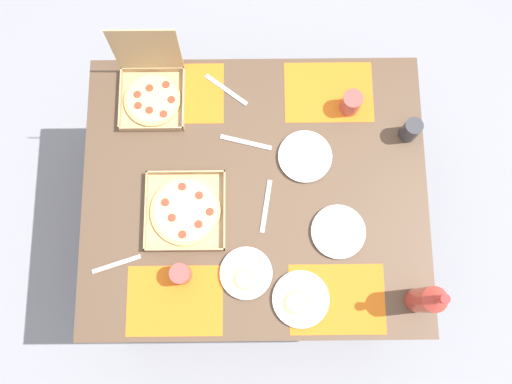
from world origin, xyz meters
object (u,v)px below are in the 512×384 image
object	(u,v)px
pizza_box_center	(152,89)
cup_dark	(182,274)
plate_near_right	(339,232)
plate_far_left	(306,157)
plate_middle	(247,274)
plate_far_right	(301,299)
cup_clear_left	(352,103)
cup_clear_right	(412,130)
pizza_box_corner_right	(187,211)
soda_bottle	(428,300)

from	to	relation	value
pizza_box_center	cup_dark	size ratio (longest dim) A/B	3.17
plate_near_right	plate_far_left	world-z (taller)	same
plate_middle	plate_far_right	size ratio (longest dim) A/B	0.93
pizza_box_center	cup_dark	world-z (taller)	pizza_box_center
pizza_box_center	plate_far_right	xyz separation A→B (m)	(0.58, -0.83, -0.04)
cup_dark	plate_near_right	bearing A→B (deg)	14.86
pizza_box_center	cup_clear_left	distance (m)	0.80
plate_near_right	cup_dark	world-z (taller)	cup_dark
plate_middle	plate_near_right	size ratio (longest dim) A/B	0.95
plate_near_right	cup_clear_right	size ratio (longest dim) A/B	1.91
plate_far_left	cup_clear_left	world-z (taller)	cup_clear_left
pizza_box_center	plate_near_right	bearing A→B (deg)	-38.30
pizza_box_corner_right	soda_bottle	size ratio (longest dim) A/B	0.96
cup_dark	cup_clear_right	xyz separation A→B (m)	(0.89, 0.55, 0.01)
pizza_box_center	cup_clear_right	distance (m)	1.04
pizza_box_corner_right	plate_far_left	distance (m)	0.51
pizza_box_center	cup_clear_right	world-z (taller)	pizza_box_center
cup_dark	cup_clear_left	size ratio (longest dim) A/B	0.92
plate_near_right	cup_clear_right	world-z (taller)	cup_clear_right
plate_near_right	plate_far_left	distance (m)	0.32
pizza_box_center	plate_far_right	size ratio (longest dim) A/B	1.38
plate_far_right	soda_bottle	world-z (taller)	soda_bottle
plate_far_left	cup_clear_left	bearing A→B (deg)	48.30
plate_near_right	cup_dark	bearing A→B (deg)	-165.14
plate_far_right	soda_bottle	xyz separation A→B (m)	(0.44, -0.01, 0.12)
pizza_box_center	cup_clear_right	size ratio (longest dim) A/B	2.69
plate_far_right	cup_clear_right	distance (m)	0.79
pizza_box_corner_right	plate_far_left	world-z (taller)	pizza_box_corner_right
pizza_box_center	plate_near_right	world-z (taller)	pizza_box_center
pizza_box_corner_right	plate_middle	xyz separation A→B (m)	(0.23, -0.24, -0.00)
plate_middle	cup_dark	size ratio (longest dim) A/B	2.13
plate_far_right	cup_dark	world-z (taller)	cup_dark
plate_far_left	pizza_box_corner_right	bearing A→B (deg)	-155.44
pizza_box_center	soda_bottle	size ratio (longest dim) A/B	0.92
cup_clear_left	cup_dark	bearing A→B (deg)	-134.80
pizza_box_corner_right	cup_dark	world-z (taller)	cup_dark
cup_dark	plate_far_left	bearing A→B (deg)	43.90
plate_far_left	plate_middle	bearing A→B (deg)	-117.31
pizza_box_corner_right	cup_dark	bearing A→B (deg)	-91.90
plate_far_left	plate_far_right	distance (m)	0.56
plate_middle	cup_clear_left	bearing A→B (deg)	57.65
plate_far_left	cup_clear_left	distance (m)	0.28
soda_bottle	cup_clear_left	world-z (taller)	soda_bottle
plate_middle	pizza_box_corner_right	bearing A→B (deg)	133.71
pizza_box_corner_right	soda_bottle	world-z (taller)	soda_bottle
pizza_box_center	plate_far_right	world-z (taller)	pizza_box_center
soda_bottle	plate_middle	bearing A→B (deg)	170.72
pizza_box_corner_right	plate_far_left	bearing A→B (deg)	24.56
plate_middle	plate_far_left	distance (m)	0.51
plate_far_right	cup_clear_right	size ratio (longest dim) A/B	1.95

